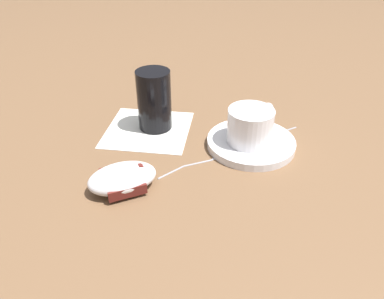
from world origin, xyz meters
name	(u,v)px	position (x,y,z in m)	size (l,w,h in m)	color
ground_plane	(194,148)	(0.00, 0.00, 0.00)	(3.00, 3.00, 0.00)	brown
saucer	(251,143)	(0.01, -0.10, 0.01)	(0.15, 0.15, 0.01)	white
coffee_cup	(251,125)	(0.01, -0.09, 0.04)	(0.09, 0.08, 0.06)	white
computer_mouse	(122,178)	(-0.11, 0.10, 0.02)	(0.10, 0.12, 0.04)	silver
mouse_cable	(232,149)	(0.00, -0.06, 0.00)	(0.17, 0.24, 0.00)	gray
napkin_under_glass	(148,129)	(0.06, 0.09, 0.00)	(0.15, 0.15, 0.00)	silver
drinking_glass	(154,100)	(0.07, 0.08, 0.06)	(0.06, 0.06, 0.11)	black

